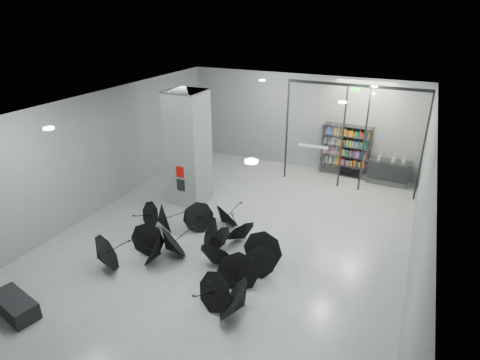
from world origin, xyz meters
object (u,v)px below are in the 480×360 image
at_px(bench, 15,306).
at_px(shop_counter, 388,172).
at_px(bookshelf, 346,151).
at_px(column, 188,148).
at_px(umbrella_cluster, 200,250).

xyz_separation_m(bench, shop_counter, (6.96, 11.31, 0.27)).
xyz_separation_m(bench, bookshelf, (5.19, 11.47, 0.86)).
bearing_deg(bench, column, 97.25).
distance_m(column, umbrella_cluster, 4.13).
relative_size(column, bookshelf, 1.87).
distance_m(bookshelf, umbrella_cluster, 8.23).
distance_m(column, shop_counter, 7.98).
distance_m(bookshelf, shop_counter, 1.88).
bearing_deg(umbrella_cluster, column, 125.04).
distance_m(column, bench, 6.99).
bearing_deg(umbrella_cluster, bench, -127.28).
relative_size(column, shop_counter, 2.49).
bearing_deg(umbrella_cluster, shop_counter, 61.37).
bearing_deg(column, bench, -95.23).
bearing_deg(shop_counter, umbrella_cluster, -118.43).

